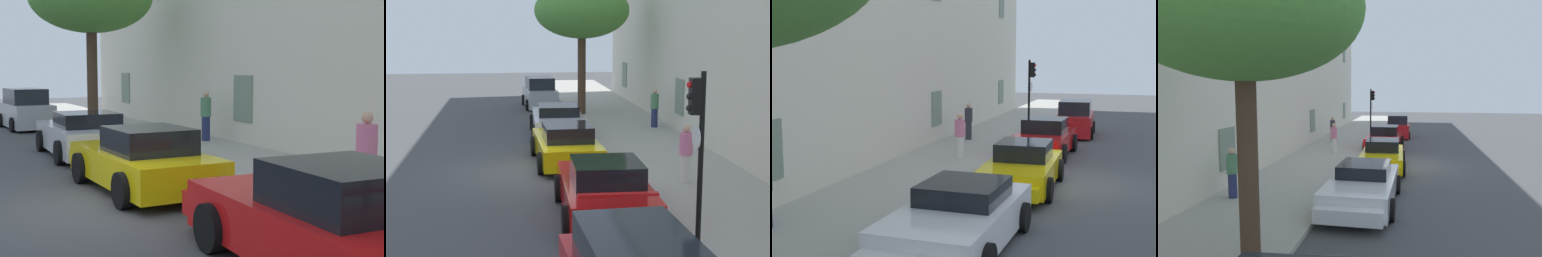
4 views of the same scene
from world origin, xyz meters
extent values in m
plane|color=#444447|center=(0.00, 0.00, 0.00)|extent=(80.00, 80.00, 0.00)
cube|color=#A8A399|center=(0.00, 4.56, 0.07)|extent=(60.00, 4.03, 0.14)
cube|color=gray|center=(-17.10, 6.55, 1.60)|extent=(1.10, 0.06, 1.50)
cube|color=gray|center=(-5.70, 6.55, 1.60)|extent=(1.10, 0.06, 1.50)
cube|color=white|center=(-6.32, 1.47, 0.53)|extent=(4.55, 2.13, 0.73)
cube|color=black|center=(-5.98, 1.46, 1.10)|extent=(1.84, 1.66, 0.41)
cube|color=white|center=(-8.30, 1.51, 0.44)|extent=(1.39, 1.90, 0.40)
cylinder|color=black|center=(-7.74, 0.49, 0.33)|extent=(0.67, 0.25, 0.66)
cylinder|color=black|center=(-7.70, 2.51, 0.33)|extent=(0.67, 0.25, 0.66)
cylinder|color=black|center=(-4.95, 0.42, 0.33)|extent=(0.67, 0.25, 0.66)
cylinder|color=black|center=(-4.90, 2.45, 0.33)|extent=(0.67, 0.25, 0.66)
cube|color=yellow|center=(-1.05, 1.28, 0.52)|extent=(4.34, 2.03, 0.65)
cube|color=black|center=(-0.73, 1.29, 1.10)|extent=(1.76, 1.57, 0.51)
cube|color=yellow|center=(-2.93, 1.22, 0.44)|extent=(1.34, 1.78, 0.36)
cylinder|color=black|center=(-2.35, 0.30, 0.34)|extent=(0.70, 0.26, 0.69)
cylinder|color=black|center=(-2.41, 2.19, 0.34)|extent=(0.70, 0.26, 0.69)
cylinder|color=black|center=(0.30, 0.38, 0.34)|extent=(0.70, 0.26, 0.69)
cylinder|color=black|center=(0.24, 2.27, 0.34)|extent=(0.70, 0.26, 0.69)
cube|color=red|center=(4.53, 1.62, 0.54)|extent=(4.31, 2.08, 0.70)
cube|color=black|center=(4.85, 1.62, 1.16)|extent=(1.74, 1.62, 0.55)
cube|color=red|center=(2.65, 1.67, 0.45)|extent=(1.32, 1.85, 0.38)
cylinder|color=black|center=(3.18, 0.67, 0.35)|extent=(0.71, 0.26, 0.70)
cylinder|color=black|center=(3.23, 2.64, 0.35)|extent=(0.71, 0.26, 0.70)
cube|color=#B2B7BC|center=(-14.85, 1.23, 0.59)|extent=(4.00, 1.84, 0.96)
cube|color=#1E232B|center=(-14.85, 1.23, 1.40)|extent=(2.43, 1.55, 0.65)
cylinder|color=black|center=(-13.73, 2.10, 0.30)|extent=(0.61, 0.24, 0.60)
cylinder|color=black|center=(-13.63, 0.50, 0.30)|extent=(0.61, 0.24, 0.60)
cylinder|color=black|center=(-16.07, 1.95, 0.30)|extent=(0.61, 0.24, 0.60)
cylinder|color=black|center=(-15.97, 0.36, 0.30)|extent=(0.61, 0.24, 0.60)
cylinder|color=#473323|center=(-11.16, 3.13, 2.23)|extent=(0.41, 0.41, 4.18)
cylinder|color=silver|center=(2.27, 4.33, 0.54)|extent=(0.32, 0.32, 0.81)
cylinder|color=pink|center=(2.27, 4.33, 1.26)|extent=(0.40, 0.40, 0.62)
sphere|color=tan|center=(2.27, 4.33, 1.69)|extent=(0.22, 0.22, 0.22)
cylinder|color=navy|center=(-6.84, 5.79, 0.55)|extent=(0.31, 0.31, 0.82)
cylinder|color=#4C7F59|center=(-6.84, 5.79, 1.28)|extent=(0.38, 0.38, 0.63)
sphere|color=tan|center=(-6.84, 5.79, 1.72)|extent=(0.22, 0.22, 0.22)
camera|label=1|loc=(9.95, -2.93, 2.55)|focal=52.73mm
camera|label=2|loc=(17.73, -0.66, 4.49)|focal=54.35mm
camera|label=3|loc=(-16.53, -1.99, 3.91)|focal=51.02mm
camera|label=4|loc=(-17.85, -0.10, 3.79)|focal=34.11mm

